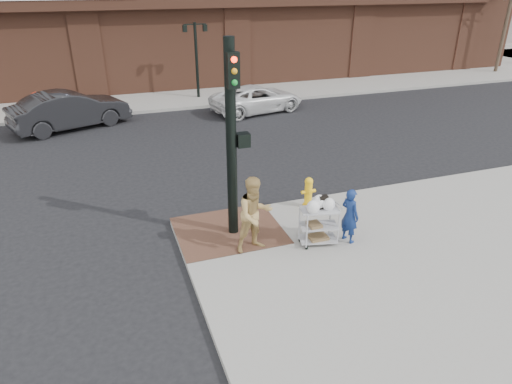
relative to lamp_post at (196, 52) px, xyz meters
name	(u,v)px	position (x,y,z in m)	size (l,w,h in m)	color
ground	(261,248)	(-2.00, -16.00, -2.62)	(220.00, 220.00, 0.00)	black
sidewalk_far	(270,50)	(10.50, 16.00, -2.54)	(65.00, 36.00, 0.15)	gray
brick_curb_ramp	(229,230)	(-2.60, -15.10, -2.46)	(2.80, 2.40, 0.01)	brown
lamp_post	(196,52)	(0.00, 0.00, 0.00)	(1.32, 0.22, 4.00)	black
traffic_signal_pole	(232,136)	(-2.48, -15.23, 0.21)	(0.61, 0.51, 5.00)	black
woman_blue	(350,215)	(0.16, -16.61, -1.74)	(0.53, 0.35, 1.46)	navy
pedestrian_tan	(255,215)	(-2.24, -16.19, -1.50)	(0.94, 0.73, 1.94)	tan
sedan_dark	(70,110)	(-6.70, -3.43, -1.76)	(1.81, 5.19, 1.71)	black
minivan_white	(257,99)	(2.29, -3.53, -1.94)	(2.23, 4.85, 1.35)	silver
utility_cart	(319,223)	(-0.62, -16.46, -1.88)	(1.03, 0.73, 1.30)	#A5A6AA
fire_hydrant	(308,192)	(0.01, -14.53, -1.99)	(0.44, 0.31, 0.94)	yellow
newsbox_red	(39,103)	(-8.24, -0.61, -1.97)	(0.42, 0.38, 1.00)	#A42512
newsbox_yellow	(41,102)	(-8.18, -0.49, -1.99)	(0.40, 0.36, 0.96)	yellow
newsbox_blue	(47,103)	(-7.87, -0.65, -1.99)	(0.40, 0.36, 0.96)	#1B41B1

